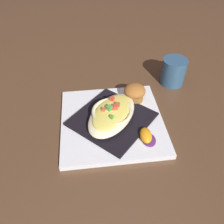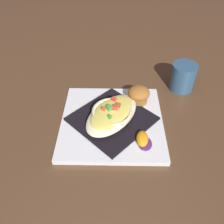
% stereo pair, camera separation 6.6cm
% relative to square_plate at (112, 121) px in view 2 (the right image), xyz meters
% --- Properties ---
extents(ground_plane, '(2.60, 2.60, 0.00)m').
position_rel_square_plate_xyz_m(ground_plane, '(0.00, 0.00, -0.01)').
color(ground_plane, '#523622').
extents(square_plate, '(0.32, 0.32, 0.02)m').
position_rel_square_plate_xyz_m(square_plate, '(0.00, 0.00, 0.00)').
color(square_plate, white).
rests_on(square_plate, ground_plane).
extents(folded_napkin, '(0.28, 0.28, 0.01)m').
position_rel_square_plate_xyz_m(folded_napkin, '(0.00, 0.00, 0.01)').
color(folded_napkin, black).
rests_on(folded_napkin, square_plate).
extents(gratin_dish, '(0.21, 0.22, 0.05)m').
position_rel_square_plate_xyz_m(gratin_dish, '(-0.00, -0.00, 0.03)').
color(gratin_dish, beige).
rests_on(gratin_dish, folded_napkin).
extents(muffin, '(0.07, 0.07, 0.05)m').
position_rel_square_plate_xyz_m(muffin, '(-0.09, -0.07, 0.04)').
color(muffin, '#95622E').
rests_on(muffin, square_plate).
extents(orange_garnish, '(0.05, 0.07, 0.02)m').
position_rel_square_plate_xyz_m(orange_garnish, '(-0.07, 0.09, 0.02)').
color(orange_garnish, '#50245E').
rests_on(orange_garnish, square_plate).
extents(coffee_mug, '(0.09, 0.11, 0.09)m').
position_rel_square_plate_xyz_m(coffee_mug, '(-0.25, -0.15, 0.03)').
color(coffee_mug, '#2E5170').
rests_on(coffee_mug, ground_plane).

